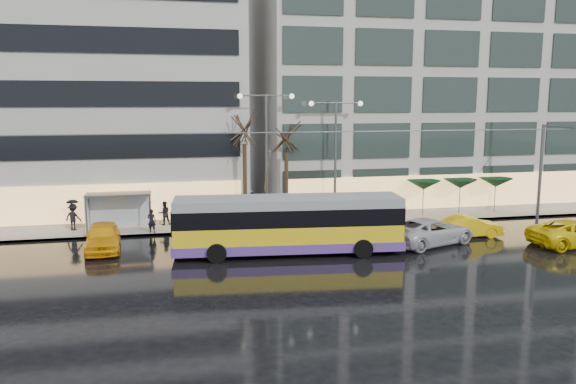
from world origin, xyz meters
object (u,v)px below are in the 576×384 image
object	(u,v)px
bus_shelter	(113,203)
street_lamp_near	(266,140)
trolleybus	(288,226)
taxi_a	(103,237)

from	to	relation	value
bus_shelter	street_lamp_near	world-z (taller)	street_lamp_near
bus_shelter	street_lamp_near	distance (m)	11.14
trolleybus	taxi_a	world-z (taller)	trolleybus
bus_shelter	taxi_a	bearing A→B (deg)	-92.70
street_lamp_near	taxi_a	bearing A→B (deg)	-155.55
trolleybus	street_lamp_near	bearing A→B (deg)	89.20
bus_shelter	street_lamp_near	xyz separation A→B (m)	(10.38, 0.11, 4.03)
bus_shelter	street_lamp_near	bearing A→B (deg)	0.63
taxi_a	trolleybus	bearing A→B (deg)	-19.88
street_lamp_near	bus_shelter	bearing A→B (deg)	-179.37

